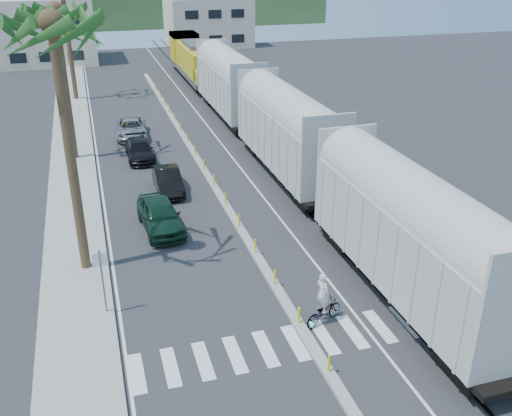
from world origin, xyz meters
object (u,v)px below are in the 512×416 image
Objects in this scene: cyclist at (323,307)px; car_lead at (160,215)px; car_second at (168,180)px; street_sign at (102,273)px.

car_lead is at bearing 2.01° from cyclist.
car_lead reaches higher than car_second.
car_lead is (3.26, 7.17, -1.15)m from street_sign.
car_second is (4.45, 12.24, -1.26)m from street_sign.
street_sign is 13.08m from car_second.
cyclist reaches higher than car_second.
car_lead is 1.15× the size of car_second.
street_sign is 7.96m from car_lead.
car_second is at bearing -10.10° from cyclist.
cyclist is (5.06, -10.22, -0.12)m from car_lead.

